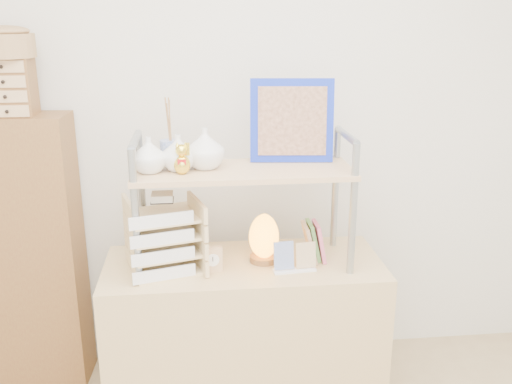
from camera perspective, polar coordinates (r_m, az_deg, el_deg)
room_shell at (r=1.47m, az=1.36°, el=14.09°), size 3.42×3.41×2.61m
desk at (r=2.66m, az=-1.18°, el=-14.44°), size 1.20×0.50×0.75m
cabinet at (r=2.96m, az=-21.42°, el=-5.81°), size 0.47×0.27×1.35m
hutch at (r=2.34m, az=-3.24°, el=3.03°), size 0.90×0.34×0.77m
letter_tray at (r=2.40m, az=-9.14°, el=-4.75°), size 0.34×0.33×0.34m
salt_lamp at (r=2.46m, az=0.78°, el=-4.58°), size 0.14×0.13×0.22m
desk_clock at (r=2.39m, az=-4.35°, el=-6.75°), size 0.08×0.05×0.11m
postcard_stand at (r=2.40m, az=3.86°, el=-7.04°), size 0.19×0.07×0.13m
drawer_chest at (r=2.74m, az=-23.39°, el=9.61°), size 0.20×0.16×0.25m
woven_basket at (r=2.73m, az=-23.82°, el=13.25°), size 0.25×0.25×0.10m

